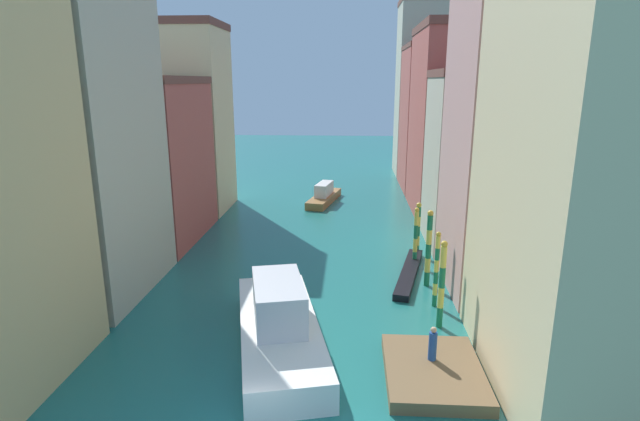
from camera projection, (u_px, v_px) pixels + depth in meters
ground_plane at (313, 236)px, 40.74m from camera, size 154.00×154.00×0.00m
building_left_1 at (78, 111)px, 27.66m from camera, size 6.51×9.58×21.46m
building_left_2 at (156, 160)px, 38.79m from camera, size 6.51×11.03×12.71m
building_left_3 at (192, 119)px, 47.44m from camera, size 6.51×7.65×17.65m
building_right_0 at (592, 173)px, 18.96m from camera, size 6.51×11.54×17.87m
building_right_1 at (510, 135)px, 28.74m from camera, size 6.51×8.54×18.65m
building_right_2 at (473, 160)px, 37.32m from camera, size 6.51×7.58×13.17m
building_right_3 at (450, 121)px, 46.35m from camera, size 6.51×11.75×17.35m
building_right_4 at (431, 118)px, 57.42m from camera, size 6.51×10.28×16.33m
building_right_5 at (422, 89)px, 65.57m from camera, size 6.51×7.54×22.45m
waterfront_dock at (433, 372)px, 21.28m from camera, size 4.09×5.27×0.56m
person_on_dock at (433, 344)px, 21.53m from camera, size 0.36×0.36×1.55m
mooring_pole_0 at (442, 284)px, 25.16m from camera, size 0.34×0.34×4.68m
mooring_pole_1 at (436, 269)px, 27.55m from camera, size 0.28×0.28×4.40m
mooring_pole_2 at (429, 248)px, 30.32m from camera, size 0.37×0.37×4.85m
mooring_pole_3 at (416, 236)px, 33.91m from camera, size 0.32×0.32×4.09m
mooring_pole_4 at (418, 228)px, 35.95m from camera, size 0.37×0.37×3.92m
vaporetto_white at (279, 325)px, 23.56m from camera, size 6.00×11.50×3.35m
gondola_black at (409, 273)px, 32.39m from camera, size 2.80×8.32×0.43m
motorboat_0 at (324, 196)px, 51.92m from camera, size 3.42×7.98×2.06m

